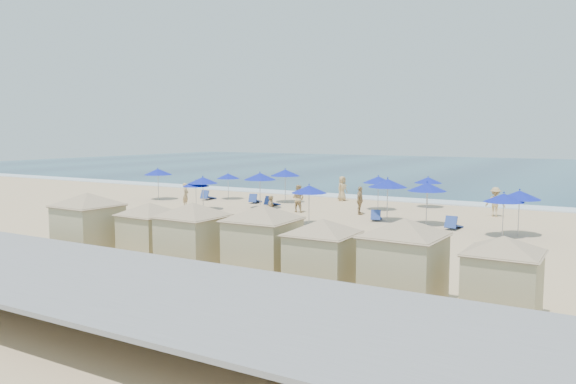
% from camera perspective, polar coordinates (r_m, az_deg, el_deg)
% --- Properties ---
extents(ground, '(160.00, 160.00, 0.00)m').
position_cam_1_polar(ground, '(30.10, -0.86, -3.70)').
color(ground, '#D5B387').
rests_on(ground, ground).
extents(ocean, '(160.00, 80.00, 0.06)m').
position_cam_1_polar(ocean, '(81.97, 19.56, 2.13)').
color(ocean, '#0D314C').
rests_on(ocean, ground).
extents(surf_line, '(160.00, 2.50, 0.08)m').
position_cam_1_polar(surf_line, '(43.95, 9.70, -0.66)').
color(surf_line, white).
rests_on(surf_line, ground).
extents(seawall, '(160.00, 6.10, 1.22)m').
position_cam_1_polar(seawall, '(19.94, -21.62, -7.24)').
color(seawall, gray).
rests_on(seawall, ground).
extents(trash_bin, '(1.10, 1.10, 0.87)m').
position_cam_1_polar(trash_bin, '(23.38, -1.86, -5.45)').
color(trash_bin, black).
rests_on(trash_bin, ground).
extents(cabana_0, '(4.68, 4.68, 2.94)m').
position_cam_1_polar(cabana_0, '(24.32, -19.65, -2.37)').
color(cabana_0, tan).
rests_on(cabana_0, ground).
extents(cabana_1, '(4.12, 4.12, 2.58)m').
position_cam_1_polar(cabana_1, '(22.89, -13.87, -3.21)').
color(cabana_1, tan).
rests_on(cabana_1, ground).
extents(cabana_2, '(4.49, 4.49, 2.82)m').
position_cam_1_polar(cabana_2, '(20.84, -9.63, -3.64)').
color(cabana_2, tan).
rests_on(cabana_2, ground).
extents(cabana_3, '(4.62, 4.62, 2.90)m').
position_cam_1_polar(cabana_3, '(19.43, -2.59, -4.13)').
color(cabana_3, tan).
rests_on(cabana_3, ground).
extents(cabana_4, '(4.20, 4.20, 2.64)m').
position_cam_1_polar(cabana_4, '(17.84, 3.51, -5.54)').
color(cabana_4, tan).
rests_on(cabana_4, ground).
extents(cabana_5, '(4.57, 4.57, 2.87)m').
position_cam_1_polar(cabana_5, '(16.90, 11.71, -5.84)').
color(cabana_5, tan).
rests_on(cabana_5, ground).
extents(cabana_6, '(4.09, 4.09, 2.57)m').
position_cam_1_polar(cabana_6, '(16.33, 21.01, -7.16)').
color(cabana_6, tan).
rests_on(cabana_6, ground).
extents(umbrella_0, '(2.17, 2.17, 2.46)m').
position_cam_1_polar(umbrella_0, '(43.97, -13.08, 2.02)').
color(umbrella_0, '#A5A8AD').
rests_on(umbrella_0, ground).
extents(umbrella_1, '(1.79, 1.79, 2.04)m').
position_cam_1_polar(umbrella_1, '(37.48, -9.35, 0.86)').
color(umbrella_1, '#A5A8AD').
rests_on(umbrella_1, ground).
extents(umbrella_2, '(1.81, 1.81, 2.06)m').
position_cam_1_polar(umbrella_2, '(43.41, -6.10, 1.62)').
color(umbrella_2, '#A5A8AD').
rests_on(umbrella_2, ground).
extents(umbrella_3, '(2.00, 2.00, 2.28)m').
position_cam_1_polar(umbrella_3, '(37.51, -8.65, 1.19)').
color(umbrella_3, '#A5A8AD').
rests_on(umbrella_3, ground).
extents(umbrella_4, '(2.22, 2.22, 2.53)m').
position_cam_1_polar(umbrella_4, '(41.01, -0.28, 1.97)').
color(umbrella_4, '#A5A8AD').
rests_on(umbrella_4, ground).
extents(umbrella_5, '(2.21, 2.21, 2.51)m').
position_cam_1_polar(umbrella_5, '(37.77, -2.86, 1.60)').
color(umbrella_5, '#A5A8AD').
rests_on(umbrella_5, ground).
extents(umbrella_6, '(2.01, 2.01, 2.29)m').
position_cam_1_polar(umbrella_6, '(31.04, 2.16, 0.28)').
color(umbrella_6, '#A5A8AD').
rests_on(umbrella_6, ground).
extents(umbrella_7, '(2.04, 2.04, 2.33)m').
position_cam_1_polar(umbrella_7, '(37.45, 9.16, 1.24)').
color(umbrella_7, '#A5A8AD').
rests_on(umbrella_7, ground).
extents(umbrella_8, '(2.25, 2.25, 2.56)m').
position_cam_1_polar(umbrella_8, '(32.67, 10.09, 0.89)').
color(umbrella_8, '#A5A8AD').
rests_on(umbrella_8, ground).
extents(umbrella_9, '(1.90, 1.90, 2.17)m').
position_cam_1_polar(umbrella_9, '(39.48, 14.04, 1.18)').
color(umbrella_9, '#A5A8AD').
rests_on(umbrella_9, ground).
extents(umbrella_10, '(2.15, 2.15, 2.45)m').
position_cam_1_polar(umbrella_10, '(31.83, 13.95, 0.50)').
color(umbrella_10, '#A5A8AD').
rests_on(umbrella_10, ground).
extents(umbrella_11, '(2.06, 2.06, 2.35)m').
position_cam_1_polar(umbrella_11, '(29.95, 22.47, -0.28)').
color(umbrella_11, '#A5A8AD').
rests_on(umbrella_11, ground).
extents(umbrella_12, '(1.97, 1.97, 2.24)m').
position_cam_1_polar(umbrella_12, '(29.24, 21.07, -0.55)').
color(umbrella_12, '#A5A8AD').
rests_on(umbrella_12, ground).
extents(beach_chair_0, '(0.76, 1.46, 0.78)m').
position_cam_1_polar(beach_chair_0, '(43.31, -8.19, -0.43)').
color(beach_chair_0, '#284294').
rests_on(beach_chair_0, ground).
extents(beach_chair_1, '(0.87, 1.42, 0.73)m').
position_cam_1_polar(beach_chair_1, '(40.85, -3.42, -0.79)').
color(beach_chair_1, '#284294').
rests_on(beach_chair_1, ground).
extents(beach_chair_2, '(0.61, 1.34, 0.73)m').
position_cam_1_polar(beach_chair_2, '(39.21, -1.71, -1.06)').
color(beach_chair_2, '#284294').
rests_on(beach_chair_2, ground).
extents(beach_chair_3, '(0.86, 1.24, 0.63)m').
position_cam_1_polar(beach_chair_3, '(33.38, -2.54, -2.37)').
color(beach_chair_3, '#284294').
rests_on(beach_chair_3, ground).
extents(beach_chair_4, '(0.87, 1.35, 0.69)m').
position_cam_1_polar(beach_chair_4, '(32.99, 8.96, -2.50)').
color(beach_chair_4, '#284294').
rests_on(beach_chair_4, ground).
extents(beach_chair_5, '(0.71, 1.43, 0.76)m').
position_cam_1_polar(beach_chair_5, '(30.99, 16.42, -3.17)').
color(beach_chair_5, '#284294').
rests_on(beach_chair_5, ground).
extents(beachgoer_0, '(0.59, 0.70, 1.65)m').
position_cam_1_polar(beachgoer_0, '(39.46, -10.35, -0.28)').
color(beachgoer_0, tan).
rests_on(beachgoer_0, ground).
extents(beachgoer_1, '(0.87, 0.68, 1.77)m').
position_cam_1_polar(beachgoer_1, '(36.10, 1.04, -0.66)').
color(beachgoer_1, tan).
rests_on(beachgoer_1, ground).
extents(beachgoer_2, '(0.60, 1.10, 1.77)m').
position_cam_1_polar(beachgoer_2, '(35.29, 7.32, -0.86)').
color(beachgoer_2, tan).
rests_on(beachgoer_2, ground).
extents(beachgoer_3, '(1.17, 0.68, 1.80)m').
position_cam_1_polar(beachgoer_3, '(36.47, 20.31, -0.95)').
color(beachgoer_3, tan).
rests_on(beachgoer_3, ground).
extents(beachgoer_4, '(0.84, 1.05, 1.87)m').
position_cam_1_polar(beachgoer_4, '(42.33, 5.53, 0.36)').
color(beachgoer_4, tan).
rests_on(beachgoer_4, ground).
extents(beachgoer_5, '(0.78, 1.02, 1.61)m').
position_cam_1_polar(beachgoer_5, '(31.43, -1.76, -1.81)').
color(beachgoer_5, tan).
rests_on(beachgoer_5, ground).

